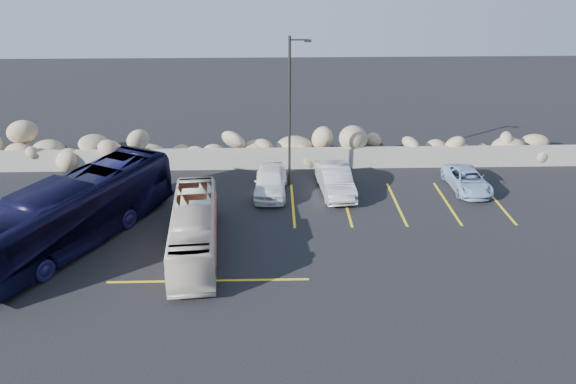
{
  "coord_description": "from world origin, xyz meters",
  "views": [
    {
      "loc": [
        1.63,
        -18.62,
        12.45
      ],
      "look_at": [
        2.27,
        4.0,
        2.09
      ],
      "focal_mm": 35.0,
      "sensor_mm": 36.0,
      "label": 1
    }
  ],
  "objects_px": {
    "vintage_bus": "(194,230)",
    "car_d": "(467,180)",
    "car_a": "(271,181)",
    "car_b": "(335,180)",
    "tour_coach": "(73,212)",
    "lamppost": "(291,109)"
  },
  "relations": [
    {
      "from": "lamppost",
      "to": "car_a",
      "type": "bearing_deg",
      "value": -135.96
    },
    {
      "from": "car_b",
      "to": "tour_coach",
      "type": "bearing_deg",
      "value": -162.56
    },
    {
      "from": "tour_coach",
      "to": "vintage_bus",
      "type": "bearing_deg",
      "value": 17.72
    },
    {
      "from": "car_a",
      "to": "car_d",
      "type": "relative_size",
      "value": 1.06
    },
    {
      "from": "vintage_bus",
      "to": "tour_coach",
      "type": "relative_size",
      "value": 0.71
    },
    {
      "from": "car_a",
      "to": "car_b",
      "type": "height_order",
      "value": "car_b"
    },
    {
      "from": "car_d",
      "to": "vintage_bus",
      "type": "bearing_deg",
      "value": -158.22
    },
    {
      "from": "vintage_bus",
      "to": "car_b",
      "type": "xyz_separation_m",
      "value": [
        6.66,
        5.92,
        -0.35
      ]
    },
    {
      "from": "vintage_bus",
      "to": "car_d",
      "type": "xyz_separation_m",
      "value": [
        13.78,
        6.14,
        -0.53
      ]
    },
    {
      "from": "tour_coach",
      "to": "car_a",
      "type": "relative_size",
      "value": 2.62
    },
    {
      "from": "vintage_bus",
      "to": "car_a",
      "type": "xyz_separation_m",
      "value": [
        3.25,
        5.94,
        -0.37
      ]
    },
    {
      "from": "tour_coach",
      "to": "car_b",
      "type": "bearing_deg",
      "value": 50.25
    },
    {
      "from": "lamppost",
      "to": "vintage_bus",
      "type": "xyz_separation_m",
      "value": [
        -4.33,
        -6.99,
        -3.23
      ]
    },
    {
      "from": "vintage_bus",
      "to": "car_b",
      "type": "relative_size",
      "value": 1.77
    },
    {
      "from": "tour_coach",
      "to": "lamppost",
      "type": "bearing_deg",
      "value": 59.74
    },
    {
      "from": "lamppost",
      "to": "car_d",
      "type": "relative_size",
      "value": 2.05
    },
    {
      "from": "car_b",
      "to": "car_d",
      "type": "distance_m",
      "value": 7.12
    },
    {
      "from": "tour_coach",
      "to": "car_d",
      "type": "relative_size",
      "value": 2.77
    },
    {
      "from": "car_a",
      "to": "car_d",
      "type": "distance_m",
      "value": 10.54
    },
    {
      "from": "lamppost",
      "to": "car_a",
      "type": "xyz_separation_m",
      "value": [
        -1.08,
        -1.05,
        -3.6
      ]
    },
    {
      "from": "tour_coach",
      "to": "car_d",
      "type": "height_order",
      "value": "tour_coach"
    },
    {
      "from": "lamppost",
      "to": "vintage_bus",
      "type": "bearing_deg",
      "value": -121.77
    }
  ]
}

